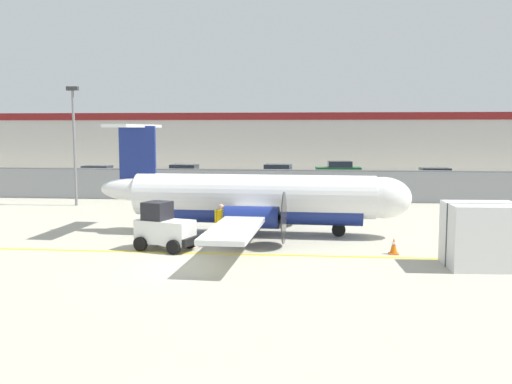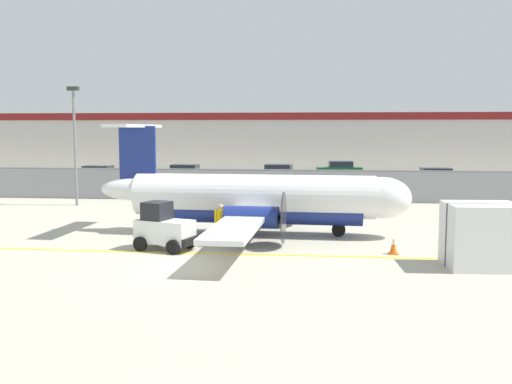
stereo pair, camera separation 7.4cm
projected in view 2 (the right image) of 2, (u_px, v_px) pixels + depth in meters
The scene contains 17 objects.
ground_plane at pixel (211, 253), 21.65m from camera, with size 140.00×140.00×0.01m.
perimeter_fence at pixel (256, 184), 37.34m from camera, with size 98.00×0.10×2.10m.
parking_lot_strip at pixel (270, 183), 48.82m from camera, with size 98.00×17.00×0.12m.
background_building at pixel (283, 141), 66.74m from camera, with size 91.00×8.10×6.50m.
commuter_airplane at pixel (259, 199), 25.45m from camera, with size 14.09×16.05×4.92m.
baggage_tug at pixel (164, 228), 22.29m from camera, with size 2.56×1.96×1.88m.
ground_crew_worker at pixel (221, 222), 23.07m from camera, with size 0.54×0.36×1.70m.
cargo_container at pixel (482, 236), 19.40m from camera, with size 2.50×2.12×2.20m.
traffic_cone_near_left at pixel (242, 229), 25.14m from camera, with size 0.36×0.36×0.64m.
traffic_cone_near_right at pixel (190, 239), 22.89m from camera, with size 0.36×0.36×0.64m.
traffic_cone_far_left at pixel (393, 246), 21.53m from camera, with size 0.36×0.36×0.64m.
parked_car_0 at pixel (100, 175), 47.12m from camera, with size 4.22×2.03×1.58m.
parked_car_1 at pixel (186, 174), 48.62m from camera, with size 4.32×2.25×1.58m.
parked_car_2 at pixel (280, 174), 48.94m from camera, with size 4.38×2.42×1.58m.
parked_car_3 at pixel (339, 170), 53.69m from camera, with size 4.30×2.21×1.58m.
parked_car_4 at pixel (437, 178), 44.43m from camera, with size 4.24×2.08×1.58m.
apron_light_pole at pixel (75, 136), 34.84m from camera, with size 0.70×0.30×7.27m.
Camera 2 is at (3.95, -18.96, 4.72)m, focal length 40.00 mm.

